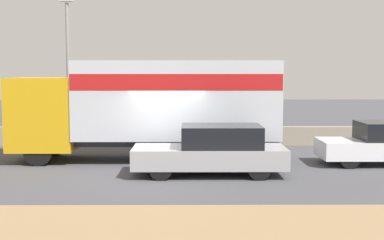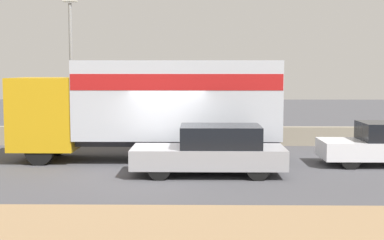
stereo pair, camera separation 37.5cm
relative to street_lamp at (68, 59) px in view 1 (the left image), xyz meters
The scene contains 7 objects.
ground_plane 7.90m from the street_lamp, 53.50° to the right, with size 80.00×80.00×0.00m, color #47474C.
dirt_shoulder_foreground 13.12m from the street_lamp, 70.63° to the right, with size 60.00×4.66×0.04m.
stone_wall_backdrop 5.28m from the street_lamp, ahead, with size 60.00×0.35×0.78m.
street_lamp is the anchor object (origin of this frame).
box_truck 5.10m from the street_lamp, 41.77° to the right, with size 9.14×2.49×3.46m.
car_hatchback 8.60m from the street_lamp, 46.24° to the right, with size 4.58×1.76×1.50m.
car_sedan_second 12.47m from the street_lamp, 19.74° to the right, with size 4.11×1.74×1.43m.
Camera 1 is at (0.69, -16.07, 3.18)m, focal length 50.00 mm.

